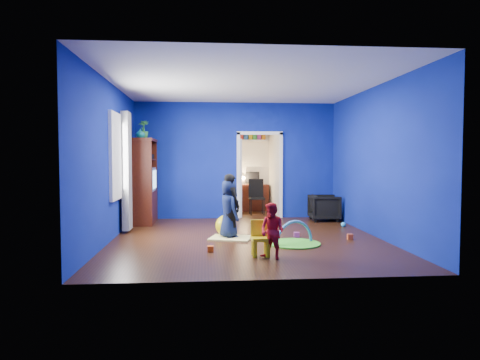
{
  "coord_description": "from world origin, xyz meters",
  "views": [
    {
      "loc": [
        -0.79,
        -7.96,
        1.52
      ],
      "look_at": [
        -0.09,
        0.4,
        1.08
      ],
      "focal_mm": 32.0,
      "sensor_mm": 36.0,
      "label": 1
    }
  ],
  "objects": [
    {
      "name": "folding_chair",
      "position": [
        0.6,
        3.3,
        0.46
      ],
      "size": [
        0.4,
        0.4,
        0.92
      ],
      "primitive_type": "cube",
      "color": "black",
      "rests_on": "floor"
    },
    {
      "name": "window_left",
      "position": [
        -2.48,
        0.35,
        1.55
      ],
      "size": [
        0.03,
        0.95,
        1.55
      ],
      "primitive_type": "cube",
      "color": "white",
      "rests_on": "wall_left"
    },
    {
      "name": "desk_lamp",
      "position": [
        0.32,
        4.32,
        0.93
      ],
      "size": [
        0.14,
        0.14,
        0.14
      ],
      "primitive_type": "sphere",
      "color": "#FFD88C",
      "rests_on": "study_desk"
    },
    {
      "name": "toy_arch",
      "position": [
        0.78,
        -0.61,
        0.02
      ],
      "size": [
        0.75,
        0.42,
        0.82
      ],
      "primitive_type": "torus",
      "rotation": [
        1.57,
        0.0,
        0.47
      ],
      "color": "#3F8CD8",
      "rests_on": "floor"
    },
    {
      "name": "armchair",
      "position": [
        2.1,
        2.11,
        0.31
      ],
      "size": [
        0.72,
        0.7,
        0.63
      ],
      "primitive_type": "imported",
      "rotation": [
        0.0,
        0.0,
        1.54
      ],
      "color": "black",
      "rests_on": "floor"
    },
    {
      "name": "toy_4",
      "position": [
        0.96,
        0.02,
        0.05
      ],
      "size": [
        0.1,
        0.08,
        0.1
      ],
      "primitive_type": "cube",
      "color": "#C1489F",
      "rests_on": "floor"
    },
    {
      "name": "book_shelf",
      "position": [
        0.6,
        4.37,
        2.02
      ],
      "size": [
        0.88,
        0.24,
        0.04
      ],
      "primitive_type": "cube",
      "color": "white",
      "rests_on": "study_desk"
    },
    {
      "name": "curtain",
      "position": [
        -2.37,
        0.9,
        1.25
      ],
      "size": [
        0.14,
        0.42,
        2.4
      ],
      "primitive_type": "cube",
      "color": "slate",
      "rests_on": "floor"
    },
    {
      "name": "doorway",
      "position": [
        0.6,
        2.75,
        1.05
      ],
      "size": [
        1.16,
        0.1,
        2.1
      ],
      "primitive_type": "cube",
      "color": "white",
      "rests_on": "floor"
    },
    {
      "name": "ceiling",
      "position": [
        0.0,
        0.0,
        2.9
      ],
      "size": [
        5.0,
        5.5,
        0.01
      ],
      "primitive_type": "cube",
      "color": "white",
      "rests_on": "wall_back"
    },
    {
      "name": "hopper_ball",
      "position": [
        -0.38,
        0.33,
        0.2
      ],
      "size": [
        0.4,
        0.4,
        0.4
      ],
      "primitive_type": "sphere",
      "color": "yellow",
      "rests_on": "floor"
    },
    {
      "name": "tv_armoire",
      "position": [
        -2.22,
        2.09,
        0.98
      ],
      "size": [
        0.58,
        1.14,
        1.96
      ],
      "primitive_type": "cube",
      "color": "#380E09",
      "rests_on": "floor"
    },
    {
      "name": "toy_0",
      "position": [
        1.92,
        -0.25,
        0.05
      ],
      "size": [
        0.1,
        0.08,
        0.1
      ],
      "primitive_type": "cube",
      "color": "#E05525",
      "rests_on": "floor"
    },
    {
      "name": "child_navy",
      "position": [
        -0.33,
        0.08,
        0.56
      ],
      "size": [
        0.51,
        0.63,
        1.11
      ],
      "primitive_type": "imported",
      "rotation": [
        0.0,
        0.0,
        1.91
      ],
      "color": "#10183C",
      "rests_on": "floor"
    },
    {
      "name": "desk_monitor",
      "position": [
        0.6,
        4.38,
        0.95
      ],
      "size": [
        0.4,
        0.05,
        0.32
      ],
      "primitive_type": "cube",
      "color": "black",
      "rests_on": "study_desk"
    },
    {
      "name": "floor",
      "position": [
        0.0,
        0.0,
        0.0
      ],
      "size": [
        5.0,
        5.5,
        0.01
      ],
      "primitive_type": "cube",
      "color": "black",
      "rests_on": "ground"
    },
    {
      "name": "toy_1",
      "position": [
        2.26,
        1.16,
        0.06
      ],
      "size": [
        0.11,
        0.11,
        0.11
      ],
      "primitive_type": "sphere",
      "color": "#2695D7",
      "rests_on": "floor"
    },
    {
      "name": "toy_2",
      "position": [
        -0.7,
        -1.12,
        0.05
      ],
      "size": [
        0.1,
        0.08,
        0.1
      ],
      "primitive_type": "cube",
      "color": "#FF5B0D",
      "rests_on": "floor"
    },
    {
      "name": "yellow_blanket",
      "position": [
        -0.3,
        -0.02,
        0.01
      ],
      "size": [
        0.9,
        0.8,
        0.03
      ],
      "primitive_type": "cube",
      "rotation": [
        0.0,
        0.0,
        -0.3
      ],
      "color": "#F2E07A",
      "rests_on": "floor"
    },
    {
      "name": "alcove",
      "position": [
        0.6,
        3.62,
        1.25
      ],
      "size": [
        1.0,
        1.75,
        2.5
      ],
      "primitive_type": null,
      "color": "silver",
      "rests_on": "floor"
    },
    {
      "name": "vase",
      "position": [
        -2.22,
        1.79,
        2.07
      ],
      "size": [
        0.25,
        0.25,
        0.21
      ],
      "primitive_type": "imported",
      "rotation": [
        0.0,
        0.0,
        -0.3
      ],
      "color": "#0D636C",
      "rests_on": "tv_armoire"
    },
    {
      "name": "potted_plant",
      "position": [
        -2.22,
        2.31,
        2.18
      ],
      "size": [
        0.29,
        0.29,
        0.45
      ],
      "primitive_type": "imported",
      "rotation": [
        0.0,
        0.0,
        -0.15
      ],
      "color": "#328B39",
      "rests_on": "tv_armoire"
    },
    {
      "name": "wall_front",
      "position": [
        0.0,
        -2.75,
        1.45
      ],
      "size": [
        5.0,
        0.02,
        2.9
      ],
      "primitive_type": "cube",
      "color": "navy",
      "rests_on": "floor"
    },
    {
      "name": "toy_3",
      "position": [
        0.48,
        0.54,
        0.06
      ],
      "size": [
        0.11,
        0.11,
        0.11
      ],
      "primitive_type": "sphere",
      "color": "green",
      "rests_on": "floor"
    },
    {
      "name": "play_mat",
      "position": [
        0.78,
        -0.61,
        0.01
      ],
      "size": [
        0.92,
        0.92,
        0.02
      ],
      "primitive_type": "cylinder",
      "color": "#3E9722",
      "rests_on": "floor"
    },
    {
      "name": "study_desk",
      "position": [
        0.6,
        4.26,
        0.38
      ],
      "size": [
        0.88,
        0.44,
        0.75
      ],
      "primitive_type": "cube",
      "color": "#3D140A",
      "rests_on": "floor"
    },
    {
      "name": "crt_tv",
      "position": [
        -2.18,
        2.09,
        1.02
      ],
      "size": [
        0.46,
        0.7,
        0.54
      ],
      "primitive_type": "cube",
      "color": "silver",
      "rests_on": "tv_armoire"
    },
    {
      "name": "toddler_red",
      "position": [
        0.22,
        -1.66,
        0.42
      ],
      "size": [
        0.52,
        0.52,
        0.85
      ],
      "primitive_type": "imported",
      "rotation": [
        0.0,
        0.0,
        -0.77
      ],
      "color": "red",
      "rests_on": "floor"
    },
    {
      "name": "child_black",
      "position": [
        -0.3,
        0.08,
        0.61
      ],
      "size": [
        0.5,
        0.53,
        1.22
      ],
      "primitive_type": "imported",
      "rotation": [
        0.0,
        0.0,
        2.23
      ],
      "color": "black",
      "rests_on": "floor"
    },
    {
      "name": "wall_right",
      "position": [
        2.5,
        0.0,
        1.45
      ],
      "size": [
        0.02,
        5.5,
        2.9
      ],
      "primitive_type": "cube",
      "color": "navy",
      "rests_on": "floor"
    },
    {
      "name": "wall_left",
      "position": [
        -2.5,
        0.0,
        1.45
      ],
      "size": [
        0.02,
        5.5,
        2.9
      ],
      "primitive_type": "cube",
      "color": "navy",
      "rests_on": "floor"
    },
    {
      "name": "kid_chair",
      "position": [
        0.07,
        -1.46,
        0.25
      ],
      "size": [
        0.3,
        0.3,
        0.5
      ],
      "primitive_type": "cube",
      "rotation": [
        0.0,
        0.0,
        0.07
      ],
      "color": "yellow",
      "rests_on": "floor"
    },
    {
      "name": "wall_back",
      "position": [
        0.0,
        2.75,
        1.45
      ],
      "size": [
        5.0,
        0.02,
        2.9
      ],
      "primitive_type": "cube",
      "color": "navy",
      "rests_on": "floor"
    }
  ]
}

